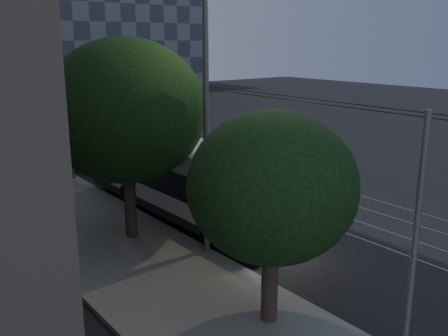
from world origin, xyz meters
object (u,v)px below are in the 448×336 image
streetlamp_near (216,65)px  streetlamp_far (15,51)px  pickup_silver (108,154)px  trolleybus (179,176)px  car_white_b (50,136)px  car_white_c (9,127)px  car_white_a (67,140)px

streetlamp_near → streetlamp_far: (0.00, 22.59, 0.10)m
pickup_silver → trolleybus: bearing=-114.0°
trolleybus → car_white_b: (0.51, 17.87, -0.98)m
car_white_b → streetlamp_near: size_ratio=0.46×
pickup_silver → streetlamp_near: 14.71m
trolleybus → car_white_c: 24.07m
car_white_c → trolleybus: bearing=-80.6°
pickup_silver → car_white_b: pickup_silver is taller
car_white_a → streetlamp_near: streetlamp_near is taller
car_white_a → car_white_c: bearing=113.3°
car_white_a → streetlamp_far: bearing=140.3°
car_white_a → car_white_b: (-0.44, 2.16, 0.02)m
car_white_a → car_white_b: 2.21m
trolleybus → streetlamp_far: bearing=92.3°
car_white_b → streetlamp_near: bearing=-86.5°
car_white_b → streetlamp_near: (-1.63, -22.09, 5.84)m
trolleybus → streetlamp_near: 6.53m
pickup_silver → car_white_a: pickup_silver is taller
car_white_b → car_white_c: size_ratio=1.33×
streetlamp_far → trolleybus: bearing=-86.5°
streetlamp_near → trolleybus: bearing=75.1°
streetlamp_near → pickup_silver: bearing=81.2°
car_white_a → trolleybus: bearing=-81.0°
trolleybus → streetlamp_far: 19.07m
car_white_a → streetlamp_far: 6.85m
trolleybus → car_white_a: trolleybus is taller
car_white_b → trolleybus: bearing=-83.9°
car_white_b → pickup_silver: bearing=-79.4°
trolleybus → pickup_silver: bearing=82.9°
pickup_silver → streetlamp_far: streetlamp_far is taller
trolleybus → car_white_b: 17.91m
streetlamp_far → pickup_silver: bearing=-77.3°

